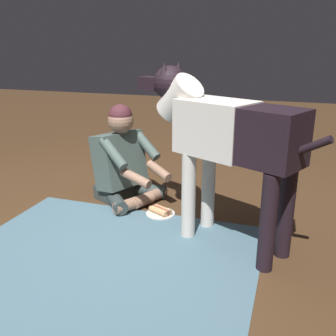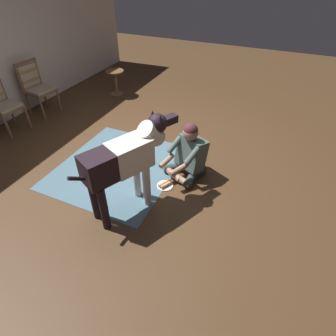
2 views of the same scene
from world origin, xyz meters
TOP-DOWN VIEW (x-y plane):
  - ground_plane at (0.00, 0.00)m, footprint 14.52×14.52m
  - area_rug at (-0.23, 0.27)m, footprint 1.86×1.69m
  - person_sitting_on_floor at (0.05, -0.75)m, footprint 0.72×0.63m
  - large_dog at (-0.85, -0.32)m, footprint 1.31×0.72m
  - hot_dog_on_plate at (-0.34, -0.56)m, footprint 0.23×0.23m

SIDE VIEW (x-z plane):
  - ground_plane at x=0.00m, z-range 0.00..0.00m
  - area_rug at x=-0.23m, z-range 0.00..0.01m
  - hot_dog_on_plate at x=-0.34m, z-range 0.00..0.06m
  - person_sitting_on_floor at x=0.05m, z-range -0.07..0.74m
  - large_dog at x=-0.85m, z-range 0.16..1.32m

